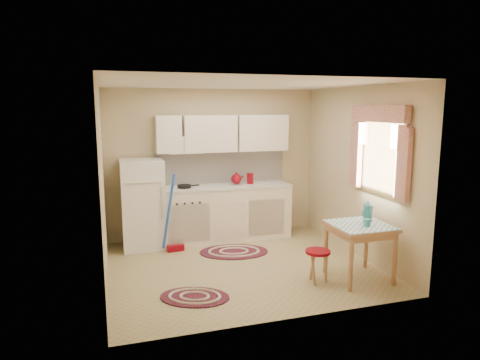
% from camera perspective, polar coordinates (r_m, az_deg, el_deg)
% --- Properties ---
extents(room_shell, '(3.64, 3.60, 2.52)m').
position_cam_1_polar(room_shell, '(6.01, 0.97, 3.93)').
color(room_shell, tan).
rests_on(room_shell, ground).
extents(fridge, '(0.65, 0.60, 1.40)m').
position_cam_1_polar(fridge, '(6.88, -12.84, -3.15)').
color(fridge, white).
rests_on(fridge, ground).
extents(broom, '(0.29, 0.14, 1.20)m').
position_cam_1_polar(broom, '(6.61, -8.70, -4.43)').
color(broom, blue).
rests_on(broom, ground).
extents(base_cabinets, '(2.25, 0.60, 0.88)m').
position_cam_1_polar(base_cabinets, '(7.19, -2.33, -4.47)').
color(base_cabinets, white).
rests_on(base_cabinets, ground).
extents(countertop, '(2.27, 0.62, 0.04)m').
position_cam_1_polar(countertop, '(7.10, -2.35, -0.87)').
color(countertop, silver).
rests_on(countertop, base_cabinets).
extents(frying_pan, '(0.26, 0.26, 0.05)m').
position_cam_1_polar(frying_pan, '(6.90, -7.44, -0.86)').
color(frying_pan, black).
rests_on(frying_pan, countertop).
extents(red_kettle, '(0.25, 0.24, 0.19)m').
position_cam_1_polar(red_kettle, '(7.14, -0.49, 0.16)').
color(red_kettle, maroon).
rests_on(red_kettle, countertop).
extents(red_canister, '(0.11, 0.11, 0.16)m').
position_cam_1_polar(red_canister, '(7.22, 1.37, 0.12)').
color(red_canister, maroon).
rests_on(red_canister, countertop).
extents(table, '(0.72, 0.72, 0.72)m').
position_cam_1_polar(table, '(5.78, 15.60, -9.24)').
color(table, tan).
rests_on(table, ground).
extents(stool, '(0.35, 0.35, 0.42)m').
position_cam_1_polar(stool, '(5.61, 10.28, -11.25)').
color(stool, maroon).
rests_on(stool, ground).
extents(coffee_pot, '(0.17, 0.16, 0.30)m').
position_cam_1_polar(coffee_pot, '(5.83, 16.69, -3.92)').
color(coffee_pot, teal).
rests_on(coffee_pot, table).
extents(mug, '(0.11, 0.11, 0.10)m').
position_cam_1_polar(mug, '(5.59, 16.58, -5.52)').
color(mug, teal).
rests_on(mug, table).
extents(rug_center, '(1.17, 0.89, 0.02)m').
position_cam_1_polar(rug_center, '(6.65, -0.82, -9.55)').
color(rug_center, maroon).
rests_on(rug_center, ground).
extents(rug_left, '(0.97, 0.83, 0.02)m').
position_cam_1_polar(rug_left, '(5.20, -6.06, -15.26)').
color(rug_left, maroon).
rests_on(rug_left, ground).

